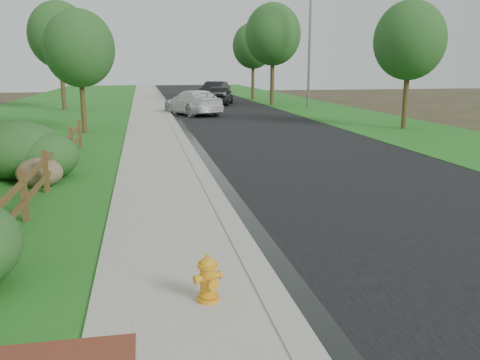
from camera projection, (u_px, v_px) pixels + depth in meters
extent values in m
plane|color=#342C1C|center=(259.00, 339.00, 5.88)|extent=(120.00, 120.00, 0.00)
cube|color=black|center=(217.00, 106.00, 40.26)|extent=(8.00, 90.00, 0.02)
cube|color=#9A998C|center=(163.00, 106.00, 39.48)|extent=(0.40, 90.00, 0.12)
cube|color=black|center=(168.00, 106.00, 39.55)|extent=(0.50, 90.00, 0.00)
cube|color=gray|center=(146.00, 106.00, 39.24)|extent=(2.20, 90.00, 0.10)
cube|color=#1A5C1A|center=(121.00, 107.00, 38.90)|extent=(1.60, 90.00, 0.06)
cube|color=#1A5C1A|center=(50.00, 108.00, 37.94)|extent=(9.00, 90.00, 0.04)
cube|color=#1A5C1A|center=(300.00, 104.00, 41.53)|extent=(6.00, 90.00, 0.04)
cube|color=#4F341A|center=(24.00, 197.00, 10.08)|extent=(0.12, 0.12, 1.10)
cube|color=#4F341A|center=(46.00, 172.00, 12.38)|extent=(0.12, 0.12, 1.10)
cube|color=#4F341A|center=(61.00, 156.00, 14.68)|extent=(0.12, 0.12, 1.10)
cube|color=#4F341A|center=(72.00, 144.00, 16.98)|extent=(0.12, 0.12, 1.10)
cube|color=#4F341A|center=(80.00, 134.00, 19.28)|extent=(0.12, 0.12, 1.10)
cube|color=#4F341A|center=(10.00, 219.00, 8.96)|extent=(0.08, 2.35, 0.10)
cube|color=#4F341A|center=(8.00, 197.00, 8.87)|extent=(0.08, 2.35, 0.10)
cube|color=#4F341A|center=(37.00, 188.00, 11.26)|extent=(0.08, 2.35, 0.10)
cube|color=#4F341A|center=(35.00, 170.00, 11.17)|extent=(0.08, 2.35, 0.10)
cube|color=#4F341A|center=(54.00, 167.00, 13.55)|extent=(0.08, 2.35, 0.10)
cube|color=#4F341A|center=(53.00, 152.00, 13.47)|extent=(0.08, 2.35, 0.10)
cube|color=#4F341A|center=(67.00, 152.00, 15.85)|extent=(0.08, 2.35, 0.10)
cube|color=#4F341A|center=(66.00, 140.00, 15.77)|extent=(0.08, 2.35, 0.10)
cube|color=#4F341A|center=(76.00, 141.00, 18.15)|extent=(0.08, 2.35, 0.10)
cube|color=#4F341A|center=(75.00, 130.00, 18.07)|extent=(0.08, 2.35, 0.10)
cylinder|color=orange|center=(208.00, 298.00, 6.62)|extent=(0.30, 0.30, 0.05)
cylinder|color=orange|center=(208.00, 282.00, 6.57)|extent=(0.20, 0.20, 0.45)
cylinder|color=orange|center=(208.00, 294.00, 6.61)|extent=(0.24, 0.24, 0.04)
cylinder|color=orange|center=(208.00, 265.00, 6.52)|extent=(0.27, 0.27, 0.04)
ellipsoid|color=orange|center=(208.00, 264.00, 6.52)|extent=(0.22, 0.22, 0.16)
cylinder|color=orange|center=(207.00, 256.00, 6.49)|extent=(0.05, 0.05, 0.06)
cylinder|color=orange|center=(212.00, 283.00, 6.45)|extent=(0.16, 0.14, 0.13)
cylinder|color=orange|center=(197.00, 279.00, 6.49)|extent=(0.14, 0.13, 0.10)
cylinder|color=orange|center=(218.00, 275.00, 6.63)|extent=(0.14, 0.13, 0.10)
imported|color=silver|center=(193.00, 102.00, 32.68)|extent=(3.93, 5.79, 1.56)
imported|color=black|center=(219.00, 95.00, 40.88)|extent=(3.12, 4.95, 1.57)
imported|color=black|center=(215.00, 90.00, 47.40)|extent=(3.66, 5.29, 1.65)
cylinder|color=slate|center=(309.00, 47.00, 36.45)|extent=(0.18, 0.18, 8.90)
ellipsoid|color=brown|center=(40.00, 173.00, 13.11)|extent=(1.23, 0.95, 0.78)
ellipsoid|color=#18431D|center=(45.00, 157.00, 13.97)|extent=(2.16, 2.16, 1.30)
ellipsoid|color=#18431D|center=(18.00, 150.00, 14.08)|extent=(2.81, 2.81, 1.62)
cylinder|color=#3E2F19|center=(83.00, 97.00, 23.35)|extent=(0.23, 0.23, 3.38)
ellipsoid|color=#18431D|center=(79.00, 48.00, 22.88)|extent=(3.16, 3.16, 3.48)
cylinder|color=#3E2F19|center=(406.00, 91.00, 24.87)|extent=(0.26, 0.26, 3.75)
ellipsoid|color=#18431D|center=(410.00, 40.00, 24.34)|extent=(3.43, 3.43, 3.77)
cylinder|color=#3E2F19|center=(62.00, 78.00, 35.56)|extent=(0.31, 0.31, 4.52)
ellipsoid|color=#18431D|center=(59.00, 35.00, 34.92)|extent=(4.17, 4.17, 4.59)
cylinder|color=#3E2F19|center=(272.00, 75.00, 40.12)|extent=(0.33, 0.33, 4.80)
ellipsoid|color=#18431D|center=(273.00, 34.00, 39.44)|extent=(4.34, 4.34, 4.78)
cylinder|color=#3E2F19|center=(253.00, 76.00, 47.07)|extent=(0.29, 0.29, 4.28)
ellipsoid|color=#18431D|center=(253.00, 46.00, 46.47)|extent=(3.78, 3.78, 4.16)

